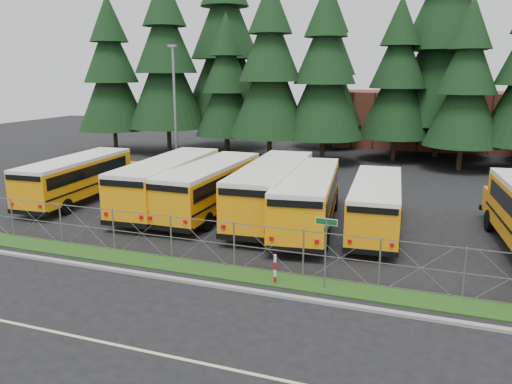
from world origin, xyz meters
TOP-DOWN VIEW (x-y plane):
  - ground at (0.00, 0.00)m, footprint 120.00×120.00m
  - curb at (0.00, -3.10)m, footprint 50.00×0.25m
  - grass_verge at (0.00, -1.70)m, footprint 50.00×1.40m
  - road_lane_line at (0.00, -8.00)m, footprint 50.00×0.12m
  - chainlink_fence at (0.00, -1.00)m, footprint 44.00×0.10m
  - brick_building at (6.00, 40.00)m, footprint 22.00×10.00m
  - bus_0 at (-14.58, 6.18)m, footprint 3.26×10.99m
  - bus_2 at (-8.14, 6.43)m, footprint 3.38×11.86m
  - bus_3 at (-5.39, 6.43)m, footprint 2.78×11.36m
  - bus_4 at (-1.68, 6.54)m, footprint 3.67×12.22m
  - bus_5 at (0.54, 5.61)m, footprint 4.21×11.77m
  - bus_6 at (4.01, 6.14)m, footprint 3.20×10.53m
  - street_sign at (3.07, -1.84)m, footprint 0.84×0.55m
  - striped_bollard at (1.14, -2.04)m, footprint 0.11×0.11m
  - light_standard at (-12.87, 15.79)m, footprint 0.70×0.35m
  - conifer_0 at (-24.79, 24.42)m, footprint 7.08×7.08m
  - conifer_1 at (-19.18, 25.73)m, footprint 8.01×8.01m
  - conifer_2 at (-12.84, 26.15)m, footprint 6.18×6.18m
  - conifer_3 at (-7.73, 24.04)m, footprint 7.30×7.30m
  - conifer_4 at (-2.96, 24.91)m, footprint 7.09×7.09m
  - conifer_5 at (2.98, 28.74)m, footprint 6.68×6.68m
  - conifer_6 at (8.69, 25.70)m, footprint 6.35×6.35m
  - conifer_10 at (-15.05, 31.08)m, footprint 9.46×9.46m
  - conifer_11 at (-4.83, 34.81)m, footprint 7.81×7.81m
  - conifer_12 at (6.69, 32.20)m, footprint 10.07×10.07m

SIDE VIEW (x-z plane):
  - ground at x=0.00m, z-range 0.00..0.00m
  - road_lane_line at x=0.00m, z-range 0.00..0.01m
  - grass_verge at x=0.00m, z-range 0.00..0.06m
  - curb at x=0.00m, z-range 0.00..0.12m
  - striped_bollard at x=1.14m, z-range 0.00..1.20m
  - chainlink_fence at x=0.00m, z-range 0.00..2.00m
  - bus_6 at x=4.01m, z-range 0.00..2.72m
  - bus_0 at x=-14.58m, z-range 0.00..2.84m
  - bus_3 at x=-5.39m, z-range 0.00..2.97m
  - bus_5 at x=0.54m, z-range 0.00..3.02m
  - bus_2 at x=-8.14m, z-range 0.00..3.07m
  - bus_4 at x=-1.68m, z-range 0.00..3.16m
  - street_sign at x=3.07m, z-range 0.63..3.44m
  - brick_building at x=6.00m, z-range 0.00..6.00m
  - light_standard at x=-12.87m, z-range 0.43..10.57m
  - conifer_2 at x=-12.84m, z-range 0.00..13.67m
  - conifer_6 at x=8.69m, z-range 0.00..14.04m
  - conifer_5 at x=2.98m, z-range 0.00..14.77m
  - conifer_0 at x=-24.79m, z-range 0.00..15.65m
  - conifer_4 at x=-2.96m, z-range 0.00..15.68m
  - conifer_3 at x=-7.73m, z-range 0.00..16.15m
  - conifer_11 at x=-4.83m, z-range 0.00..17.27m
  - conifer_1 at x=-19.18m, z-range 0.00..17.71m
  - conifer_10 at x=-15.05m, z-range 0.00..20.93m
  - conifer_12 at x=6.69m, z-range 0.00..22.27m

